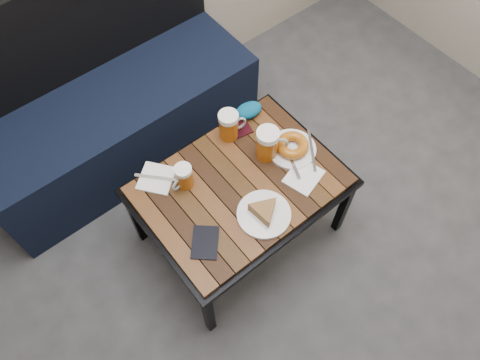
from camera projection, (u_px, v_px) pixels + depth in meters
room_shell at (351, 8)px, 0.57m from camera, size 4.00×4.00×4.00m
bench at (117, 117)px, 2.36m from camera, size 1.40×0.50×0.95m
cafe_table at (240, 189)px, 1.96m from camera, size 0.84×0.62×0.47m
beer_mug_left at (184, 177)px, 1.87m from camera, size 0.11×0.08×0.12m
beer_mug_centre at (229, 125)px, 1.99m from camera, size 0.13×0.10×0.14m
beer_mug_right at (268, 144)px, 1.93m from camera, size 0.14×0.13×0.15m
plate_pie at (264, 212)px, 1.83m from camera, size 0.22×0.22×0.06m
plate_bagel at (292, 147)px, 1.99m from camera, size 0.23×0.26×0.06m
napkin_left at (156, 178)px, 1.93m from camera, size 0.19×0.19×0.01m
napkin_right at (304, 177)px, 1.94m from camera, size 0.18×0.16×0.01m
passport_navy at (205, 242)px, 1.79m from camera, size 0.17×0.17×0.01m
passport_burgundy at (238, 126)px, 2.08m from camera, size 0.11×0.14×0.01m
knit_pouch at (249, 110)px, 2.09m from camera, size 0.14×0.10×0.06m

